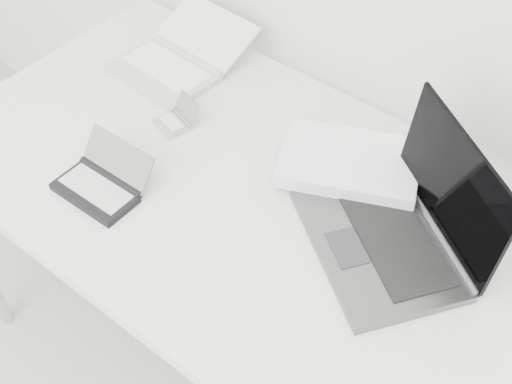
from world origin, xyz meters
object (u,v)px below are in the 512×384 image
Objects in this scene: palmtop_charcoal at (102,184)px; desk at (279,222)px; netbook_open_white at (176,61)px; laptop_large at (378,199)px.

desk is at bearing 30.49° from palmtop_charcoal.
netbook_open_white is at bearing 112.14° from palmtop_charcoal.
desk is 0.39m from palmtop_charcoal.
netbook_open_white reaches higher than desk.
palmtop_charcoal is at bearing -148.57° from desk.
netbook_open_white is at bearing 156.74° from desk.
laptop_large is 3.14× the size of palmtop_charcoal.
laptop_large is at bearing 36.01° from desk.
desk is 4.80× the size of netbook_open_white.
laptop_large reaches higher than netbook_open_white.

